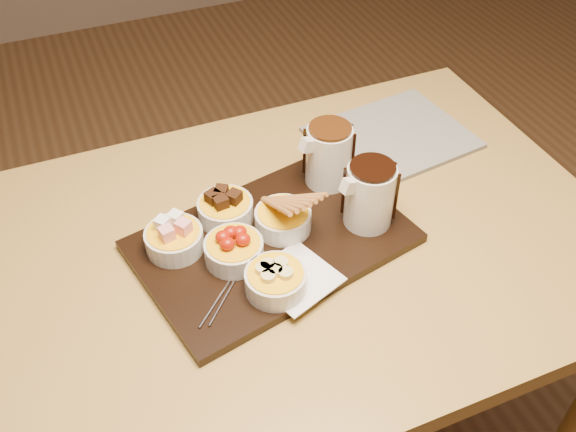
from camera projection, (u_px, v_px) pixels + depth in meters
name	position (u px, v px, depth m)	size (l,w,h in m)	color
dining_table	(284.00, 278.00, 1.21)	(1.20, 0.80, 0.75)	#A6833D
serving_board	(272.00, 242.00, 1.13)	(0.46, 0.30, 0.02)	black
napkin	(296.00, 278.00, 1.05)	(0.12, 0.12, 0.00)	white
bowl_marshmallows	(174.00, 240.00, 1.09)	(0.10, 0.10, 0.04)	beige
bowl_cake	(226.00, 210.00, 1.15)	(0.10, 0.10, 0.04)	beige
bowl_strawberries	(234.00, 251.00, 1.07)	(0.10, 0.10, 0.04)	beige
bowl_biscotti	(283.00, 220.00, 1.13)	(0.10, 0.10, 0.04)	beige
bowl_bananas	(276.00, 281.00, 1.02)	(0.10, 0.10, 0.04)	beige
pitcher_dark_chocolate	(370.00, 196.00, 1.11)	(0.09, 0.09, 0.12)	silver
pitcher_milk_chocolate	(329.00, 156.00, 1.20)	(0.09, 0.09, 0.12)	silver
fondue_skewers	(237.00, 269.00, 1.06)	(0.26, 0.03, 0.01)	silver
newspaper	(392.00, 137.00, 1.36)	(0.31, 0.25, 0.01)	beige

